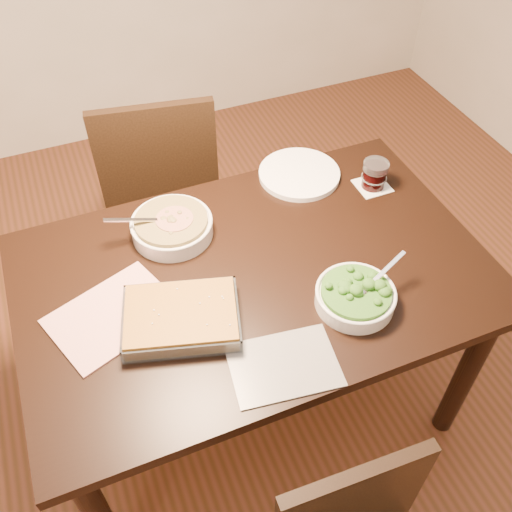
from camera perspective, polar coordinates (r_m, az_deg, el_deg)
ground at (r=2.32m, az=-0.09°, el=-13.97°), size 4.00×4.00×0.00m
table at (r=1.78m, az=-0.12°, el=-3.59°), size 1.40×0.90×0.75m
magazine_a at (r=1.65m, az=-14.09°, el=-5.75°), size 0.40×0.34×0.01m
magazine_b at (r=1.51m, az=2.80°, el=-10.84°), size 0.30×0.23×0.00m
coaster at (r=2.03m, az=11.55°, el=6.89°), size 0.11×0.11×0.00m
stew_bowl at (r=1.81m, az=-8.41°, el=2.99°), size 0.29×0.26×0.10m
broccoli_bowl at (r=1.63m, az=9.91°, el=-3.96°), size 0.26×0.23×0.09m
baking_dish at (r=1.58m, az=-7.48°, el=-6.13°), size 0.37×0.31×0.06m
wine_tumbler at (r=2.00m, az=11.78°, el=8.04°), size 0.09×0.09×0.10m
dinner_plate at (r=2.04m, az=4.34°, el=8.19°), size 0.29×0.29×0.02m
chair_far at (r=2.40m, az=-9.55°, el=7.47°), size 0.52×0.52×0.95m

